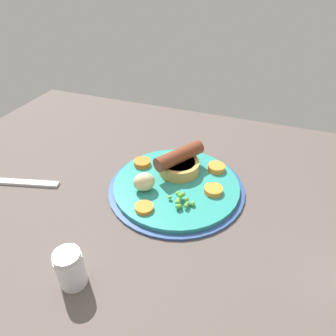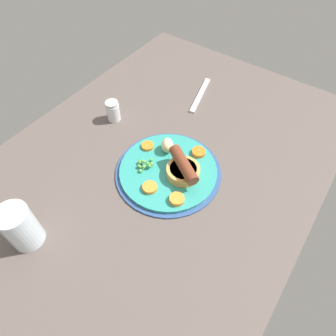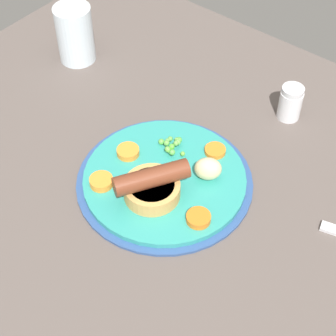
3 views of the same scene
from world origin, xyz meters
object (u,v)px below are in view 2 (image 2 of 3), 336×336
(carrot_slice_0, at_px, (177,199))
(carrot_slice_3, at_px, (199,152))
(pea_pile, at_px, (145,164))
(fork, at_px, (200,95))
(carrot_slice_1, at_px, (147,147))
(drinking_glass, at_px, (20,227))
(salt_shaker, at_px, (113,111))
(dinner_plate, at_px, (168,171))
(carrot_slice_4, at_px, (150,187))
(potato_chunk_0, at_px, (168,146))
(sausage_pudding, at_px, (183,169))

(carrot_slice_0, xyz_separation_m, carrot_slice_3, (-0.16, -0.04, -0.00))
(pea_pile, xyz_separation_m, fork, (-0.35, -0.04, -0.02))
(carrot_slice_1, distance_m, carrot_slice_3, 0.14)
(drinking_glass, distance_m, salt_shaker, 0.42)
(pea_pile, xyz_separation_m, carrot_slice_3, (-0.12, 0.09, -0.00))
(dinner_plate, relative_size, carrot_slice_4, 7.59)
(dinner_plate, xyz_separation_m, carrot_slice_0, (0.07, 0.07, 0.01))
(dinner_plate, distance_m, carrot_slice_4, 0.08)
(pea_pile, xyz_separation_m, drinking_glass, (0.30, -0.09, 0.03))
(pea_pile, xyz_separation_m, carrot_slice_4, (0.05, 0.05, -0.00))
(potato_chunk_0, distance_m, carrot_slice_1, 0.06)
(potato_chunk_0, xyz_separation_m, carrot_slice_1, (0.03, -0.05, -0.02))
(fork, height_order, drinking_glass, drinking_glass)
(pea_pile, relative_size, carrot_slice_0, 1.47)
(potato_chunk_0, bearing_deg, pea_pile, -10.88)
(carrot_slice_4, xyz_separation_m, drinking_glass, (0.25, -0.14, 0.04))
(carrot_slice_4, bearing_deg, drinking_glass, -29.30)
(potato_chunk_0, relative_size, carrot_slice_3, 1.17)
(sausage_pudding, relative_size, pea_pile, 2.10)
(dinner_plate, bearing_deg, carrot_slice_1, -106.55)
(sausage_pudding, distance_m, carrot_slice_4, 0.10)
(carrot_slice_4, bearing_deg, fork, -166.22)
(sausage_pudding, xyz_separation_m, salt_shaker, (-0.06, -0.29, -0.01))
(fork, xyz_separation_m, drinking_glass, (0.65, -0.05, 0.05))
(dinner_plate, xyz_separation_m, fork, (-0.32, -0.10, -0.00))
(pea_pile, relative_size, carrot_slice_3, 1.48)
(fork, distance_m, salt_shaker, 0.29)
(potato_chunk_0, xyz_separation_m, carrot_slice_3, (-0.04, 0.07, -0.01))
(dinner_plate, distance_m, drinking_glass, 0.36)
(fork, bearing_deg, pea_pile, -7.20)
(pea_pile, height_order, carrot_slice_1, pea_pile)
(sausage_pudding, distance_m, carrot_slice_3, 0.08)
(potato_chunk_0, distance_m, carrot_slice_3, 0.08)
(carrot_slice_0, distance_m, fork, 0.42)
(pea_pile, bearing_deg, carrot_slice_4, 47.62)
(pea_pile, xyz_separation_m, potato_chunk_0, (-0.08, 0.02, 0.01))
(carrot_slice_1, relative_size, carrot_slice_3, 0.95)
(sausage_pudding, relative_size, potato_chunk_0, 2.65)
(carrot_slice_1, bearing_deg, pea_pile, 34.10)
(sausage_pudding, xyz_separation_m, carrot_slice_4, (0.08, -0.04, -0.02))
(carrot_slice_4, distance_m, drinking_glass, 0.29)
(carrot_slice_3, bearing_deg, pea_pile, -36.74)
(sausage_pudding, xyz_separation_m, drinking_glass, (0.34, -0.18, 0.02))
(salt_shaker, bearing_deg, carrot_slice_0, 66.89)
(sausage_pudding, xyz_separation_m, fork, (-0.31, -0.14, -0.03))
(carrot_slice_4, bearing_deg, pea_pile, -132.38)
(potato_chunk_0, bearing_deg, fork, -167.30)
(potato_chunk_0, relative_size, fork, 0.23)
(potato_chunk_0, relative_size, carrot_slice_0, 1.16)
(carrot_slice_1, relative_size, drinking_glass, 0.31)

